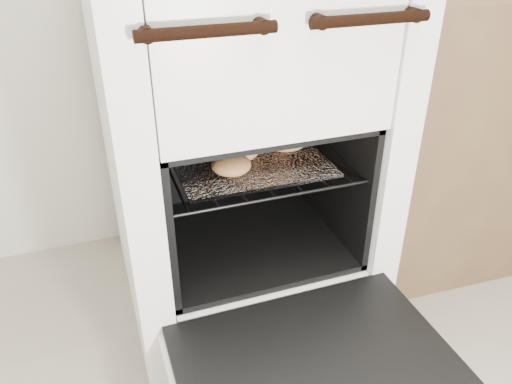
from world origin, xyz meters
TOP-DOWN VIEW (x-y plane):
  - stove at (0.05, 1.13)m, footprint 0.66×0.73m
  - oven_door at (0.05, 0.58)m, footprint 0.59×0.46m
  - oven_rack at (0.05, 1.06)m, footprint 0.48×0.46m
  - foil_sheet at (0.05, 1.04)m, footprint 0.37×0.33m
  - baked_rolls at (0.06, 1.06)m, footprint 0.31×0.28m
  - counter at (0.84, 1.18)m, footprint 0.88×0.61m

SIDE VIEW (x-z plane):
  - oven_door at x=0.05m, z-range 0.20..0.24m
  - counter at x=0.84m, z-range 0.00..0.86m
  - stove at x=0.05m, z-range -0.01..1.00m
  - oven_rack at x=0.05m, z-range 0.49..0.50m
  - foil_sheet at x=0.05m, z-range 0.50..0.50m
  - baked_rolls at x=0.06m, z-range 0.50..0.56m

